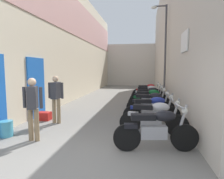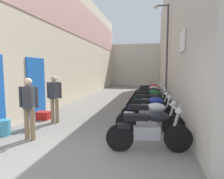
% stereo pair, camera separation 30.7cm
% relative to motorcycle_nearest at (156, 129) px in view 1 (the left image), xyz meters
% --- Properties ---
extents(ground_plane, '(34.11, 34.11, 0.00)m').
position_rel_motorcycle_nearest_xyz_m(ground_plane, '(-1.64, 6.07, -0.50)').
color(ground_plane, slate).
extents(building_left, '(0.45, 18.11, 6.65)m').
position_rel_motorcycle_nearest_xyz_m(building_left, '(-4.40, 8.03, 2.86)').
color(building_left, beige).
rests_on(building_left, ground).
extents(building_right, '(0.45, 18.11, 7.35)m').
position_rel_motorcycle_nearest_xyz_m(building_right, '(1.14, 8.07, 3.17)').
color(building_right, beige).
rests_on(building_right, ground).
extents(building_far_end, '(8.15, 2.00, 4.51)m').
position_rel_motorcycle_nearest_xyz_m(building_far_end, '(-1.64, 18.13, 1.76)').
color(building_far_end, beige).
rests_on(building_far_end, ground).
extents(motorcycle_nearest, '(1.84, 0.58, 1.04)m').
position_rel_motorcycle_nearest_xyz_m(motorcycle_nearest, '(0.00, 0.00, 0.00)').
color(motorcycle_nearest, black).
rests_on(motorcycle_nearest, ground).
extents(motorcycle_second, '(1.85, 0.58, 1.04)m').
position_rel_motorcycle_nearest_xyz_m(motorcycle_second, '(0.00, 1.04, 0.00)').
color(motorcycle_second, black).
rests_on(motorcycle_second, ground).
extents(motorcycle_third, '(1.85, 0.58, 1.04)m').
position_rel_motorcycle_nearest_xyz_m(motorcycle_third, '(0.00, 2.06, 0.00)').
color(motorcycle_third, black).
rests_on(motorcycle_third, ground).
extents(motorcycle_fourth, '(1.84, 0.58, 1.04)m').
position_rel_motorcycle_nearest_xyz_m(motorcycle_fourth, '(-0.00, 3.19, 0.00)').
color(motorcycle_fourth, black).
rests_on(motorcycle_fourth, ground).
extents(motorcycle_fifth, '(1.85, 0.58, 1.04)m').
position_rel_motorcycle_nearest_xyz_m(motorcycle_fifth, '(0.00, 4.32, 0.00)').
color(motorcycle_fifth, black).
rests_on(motorcycle_fifth, ground).
extents(motorcycle_sixth, '(1.85, 0.58, 1.04)m').
position_rel_motorcycle_nearest_xyz_m(motorcycle_sixth, '(0.00, 5.29, 0.00)').
color(motorcycle_sixth, black).
rests_on(motorcycle_sixth, ground).
extents(motorcycle_seventh, '(1.84, 0.58, 1.04)m').
position_rel_motorcycle_nearest_xyz_m(motorcycle_seventh, '(-0.00, 6.40, 0.00)').
color(motorcycle_seventh, black).
rests_on(motorcycle_seventh, ground).
extents(motorcycle_eighth, '(1.84, 0.58, 1.04)m').
position_rel_motorcycle_nearest_xyz_m(motorcycle_eighth, '(0.00, 7.59, 0.00)').
color(motorcycle_eighth, black).
rests_on(motorcycle_eighth, ground).
extents(pedestrian_by_doorway, '(0.52, 0.39, 1.57)m').
position_rel_motorcycle_nearest_xyz_m(pedestrian_by_doorway, '(-2.96, 0.15, 0.42)').
color(pedestrian_by_doorway, '#8C7251').
rests_on(pedestrian_by_doorway, ground).
extents(pedestrian_mid_alley, '(0.52, 0.35, 1.57)m').
position_rel_motorcycle_nearest_xyz_m(pedestrian_mid_alley, '(-3.11, 1.73, 0.42)').
color(pedestrian_mid_alley, '#8C7251').
rests_on(pedestrian_mid_alley, ground).
extents(water_jug_near_door, '(0.34, 0.34, 0.42)m').
position_rel_motorcycle_nearest_xyz_m(water_jug_near_door, '(-3.86, 0.31, -0.29)').
color(water_jug_near_door, '#4299B7').
rests_on(water_jug_near_door, ground).
extents(plastic_crate, '(0.44, 0.32, 0.28)m').
position_rel_motorcycle_nearest_xyz_m(plastic_crate, '(-3.71, 2.03, -0.36)').
color(plastic_crate, red).
rests_on(plastic_crate, ground).
extents(street_lamp, '(0.79, 0.18, 4.94)m').
position_rel_motorcycle_nearest_xyz_m(street_lamp, '(0.70, 5.99, 2.37)').
color(street_lamp, '#47474C').
rests_on(street_lamp, ground).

